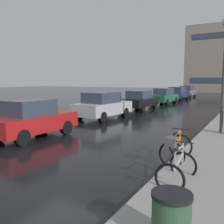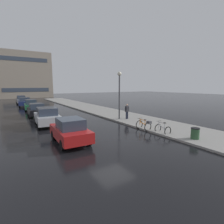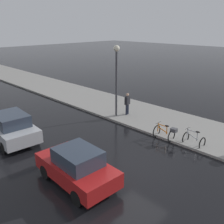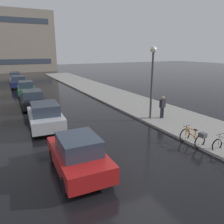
{
  "view_description": "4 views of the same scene",
  "coord_description": "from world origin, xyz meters",
  "px_view_note": "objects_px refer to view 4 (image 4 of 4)",
  "views": [
    {
      "loc": [
        5.55,
        -6.25,
        2.44
      ],
      "look_at": [
        -0.32,
        4.13,
        0.91
      ],
      "focal_mm": 40.0,
      "sensor_mm": 36.0,
      "label": 1
    },
    {
      "loc": [
        -6.19,
        -9.59,
        3.72
      ],
      "look_at": [
        1.39,
        2.26,
        1.56
      ],
      "focal_mm": 28.0,
      "sensor_mm": 36.0,
      "label": 2
    },
    {
      "loc": [
        -7.96,
        -6.29,
        6.43
      ],
      "look_at": [
        1.74,
        3.33,
        1.61
      ],
      "focal_mm": 40.0,
      "sensor_mm": 36.0,
      "label": 3
    },
    {
      "loc": [
        -5.05,
        -6.59,
        4.89
      ],
      "look_at": [
        0.14,
        3.36,
        1.68
      ],
      "focal_mm": 35.0,
      "sensor_mm": 36.0,
      "label": 4
    }
  ],
  "objects_px": {
    "car_grey": "(15,77)",
    "bicycle_second": "(194,137)",
    "car_black": "(32,99)",
    "car_silver": "(45,116)",
    "pedestrian": "(162,106)",
    "car_red": "(78,155)",
    "car_green": "(26,88)",
    "car_navy": "(19,82)",
    "streetlamp": "(152,70)"
  },
  "relations": [
    {
      "from": "car_grey",
      "to": "pedestrian",
      "type": "height_order",
      "value": "pedestrian"
    },
    {
      "from": "car_silver",
      "to": "pedestrian",
      "type": "bearing_deg",
      "value": -14.3
    },
    {
      "from": "car_red",
      "to": "car_black",
      "type": "relative_size",
      "value": 0.95
    },
    {
      "from": "streetlamp",
      "to": "car_black",
      "type": "bearing_deg",
      "value": 134.03
    },
    {
      "from": "car_silver",
      "to": "streetlamp",
      "type": "relative_size",
      "value": 0.82
    },
    {
      "from": "car_silver",
      "to": "car_grey",
      "type": "bearing_deg",
      "value": 90.02
    },
    {
      "from": "pedestrian",
      "to": "streetlamp",
      "type": "xyz_separation_m",
      "value": [
        -0.7,
        0.44,
        2.53
      ]
    },
    {
      "from": "car_black",
      "to": "pedestrian",
      "type": "bearing_deg",
      "value": -44.93
    },
    {
      "from": "car_green",
      "to": "car_red",
      "type": "bearing_deg",
      "value": -90.36
    },
    {
      "from": "car_green",
      "to": "streetlamp",
      "type": "xyz_separation_m",
      "value": [
        6.86,
        -13.19,
        2.71
      ]
    },
    {
      "from": "car_black",
      "to": "car_silver",
      "type": "bearing_deg",
      "value": -90.45
    },
    {
      "from": "car_silver",
      "to": "pedestrian",
      "type": "relative_size",
      "value": 2.41
    },
    {
      "from": "car_green",
      "to": "car_silver",
      "type": "bearing_deg",
      "value": -91.19
    },
    {
      "from": "car_navy",
      "to": "streetlamp",
      "type": "xyz_separation_m",
      "value": [
        7.06,
        -19.06,
        2.73
      ]
    },
    {
      "from": "car_black",
      "to": "car_grey",
      "type": "height_order",
      "value": "car_grey"
    },
    {
      "from": "bicycle_second",
      "to": "streetlamp",
      "type": "height_order",
      "value": "streetlamp"
    },
    {
      "from": "car_green",
      "to": "bicycle_second",
      "type": "bearing_deg",
      "value": -71.15
    },
    {
      "from": "car_black",
      "to": "pedestrian",
      "type": "relative_size",
      "value": 2.34
    },
    {
      "from": "car_red",
      "to": "pedestrian",
      "type": "height_order",
      "value": "pedestrian"
    },
    {
      "from": "car_red",
      "to": "pedestrian",
      "type": "bearing_deg",
      "value": 27.36
    },
    {
      "from": "bicycle_second",
      "to": "pedestrian",
      "type": "bearing_deg",
      "value": 71.4
    },
    {
      "from": "car_silver",
      "to": "car_black",
      "type": "height_order",
      "value": "car_silver"
    },
    {
      "from": "car_green",
      "to": "car_grey",
      "type": "height_order",
      "value": "car_grey"
    },
    {
      "from": "car_grey",
      "to": "car_silver",
      "type": "bearing_deg",
      "value": -89.98
    },
    {
      "from": "pedestrian",
      "to": "streetlamp",
      "type": "bearing_deg",
      "value": 147.84
    },
    {
      "from": "car_green",
      "to": "streetlamp",
      "type": "bearing_deg",
      "value": -62.53
    },
    {
      "from": "streetlamp",
      "to": "car_grey",
      "type": "bearing_deg",
      "value": 106.15
    },
    {
      "from": "car_black",
      "to": "pedestrian",
      "type": "xyz_separation_m",
      "value": [
        7.76,
        -7.74,
        0.21
      ]
    },
    {
      "from": "car_black",
      "to": "car_navy",
      "type": "height_order",
      "value": "car_navy"
    },
    {
      "from": "car_black",
      "to": "car_grey",
      "type": "distance_m",
      "value": 17.24
    },
    {
      "from": "car_grey",
      "to": "pedestrian",
      "type": "distance_m",
      "value": 26.18
    },
    {
      "from": "bicycle_second",
      "to": "car_silver",
      "type": "bearing_deg",
      "value": 135.37
    },
    {
      "from": "car_red",
      "to": "car_silver",
      "type": "xyz_separation_m",
      "value": [
        -0.13,
        5.96,
        0.04
      ]
    },
    {
      "from": "car_grey",
      "to": "bicycle_second",
      "type": "bearing_deg",
      "value": -77.73
    },
    {
      "from": "car_silver",
      "to": "car_green",
      "type": "relative_size",
      "value": 1.04
    },
    {
      "from": "car_silver",
      "to": "car_black",
      "type": "bearing_deg",
      "value": 89.55
    },
    {
      "from": "bicycle_second",
      "to": "car_navy",
      "type": "distance_m",
      "value": 24.62
    },
    {
      "from": "car_silver",
      "to": "car_black",
      "type": "relative_size",
      "value": 1.03
    },
    {
      "from": "car_red",
      "to": "car_silver",
      "type": "height_order",
      "value": "car_silver"
    },
    {
      "from": "bicycle_second",
      "to": "car_grey",
      "type": "distance_m",
      "value": 29.96
    },
    {
      "from": "bicycle_second",
      "to": "car_grey",
      "type": "height_order",
      "value": "car_grey"
    },
    {
      "from": "car_navy",
      "to": "car_grey",
      "type": "relative_size",
      "value": 1.0
    },
    {
      "from": "car_silver",
      "to": "streetlamp",
      "type": "xyz_separation_m",
      "value": [
        7.1,
        -1.55,
        2.68
      ]
    },
    {
      "from": "car_black",
      "to": "pedestrian",
      "type": "height_order",
      "value": "pedestrian"
    },
    {
      "from": "bicycle_second",
      "to": "car_black",
      "type": "bearing_deg",
      "value": 117.7
    },
    {
      "from": "car_black",
      "to": "car_green",
      "type": "xyz_separation_m",
      "value": [
        0.2,
        5.89,
        0.03
      ]
    },
    {
      "from": "car_red",
      "to": "streetlamp",
      "type": "relative_size",
      "value": 0.76
    },
    {
      "from": "car_silver",
      "to": "car_grey",
      "type": "relative_size",
      "value": 1.03
    },
    {
      "from": "car_red",
      "to": "pedestrian",
      "type": "xyz_separation_m",
      "value": [
        7.67,
        3.97,
        0.18
      ]
    },
    {
      "from": "car_silver",
      "to": "car_black",
      "type": "xyz_separation_m",
      "value": [
        0.04,
        5.75,
        -0.07
      ]
    }
  ]
}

